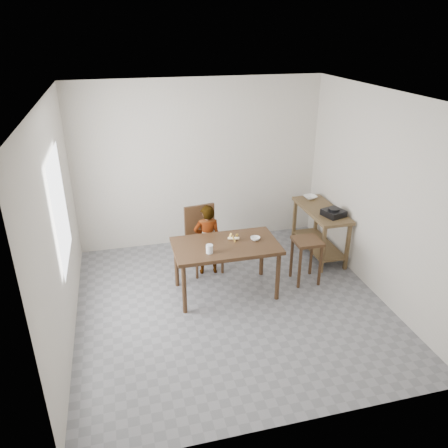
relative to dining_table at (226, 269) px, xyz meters
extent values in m
cube|color=slate|center=(0.00, -0.30, -0.40)|extent=(4.00, 4.00, 0.04)
cube|color=white|center=(0.00, -0.30, 2.35)|extent=(4.00, 4.00, 0.04)
cube|color=beige|center=(0.00, 1.72, 0.98)|extent=(4.00, 0.04, 2.70)
cube|color=beige|center=(0.00, -2.32, 0.98)|extent=(4.00, 0.04, 2.70)
cube|color=beige|center=(-2.02, -0.30, 0.98)|extent=(0.04, 4.00, 2.70)
cube|color=beige|center=(2.02, -0.30, 0.98)|extent=(0.04, 4.00, 2.70)
cube|color=white|center=(-1.97, -0.10, 1.12)|extent=(0.02, 1.10, 1.30)
imported|color=white|center=(-0.13, 0.59, 0.17)|extent=(0.41, 0.29, 1.09)
cylinder|color=white|center=(-0.26, -0.18, 0.43)|extent=(0.11, 0.11, 0.11)
imported|color=white|center=(0.42, 0.02, 0.40)|extent=(0.17, 0.17, 0.04)
imported|color=white|center=(1.72, 1.14, 0.45)|extent=(0.24, 0.24, 0.05)
cube|color=black|center=(1.77, 0.40, 0.47)|extent=(0.36, 0.36, 0.09)
camera|label=1|loc=(-1.29, -4.99, 3.04)|focal=35.00mm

